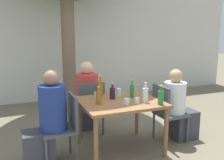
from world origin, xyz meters
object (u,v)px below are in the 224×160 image
at_px(amber_bottle_5, 99,97).
at_px(patio_chair_1, 166,110).
at_px(drinking_glass_1, 137,101).
at_px(patio_chair_0, 65,124).
at_px(drinking_glass_0, 132,89).
at_px(dining_table_front, 120,107).
at_px(drinking_glass_2, 97,96).
at_px(green_bottle_3, 132,90).
at_px(person_seated_0, 47,123).
at_px(drinking_glass_4, 119,92).
at_px(person_seated_1, 179,108).
at_px(person_seated_2, 86,99).
at_px(wine_bottle_2, 112,93).
at_px(water_bottle_0, 145,95).
at_px(green_bottle_4, 161,97).
at_px(patio_chair_2, 90,105).
at_px(amber_bottle_1, 100,88).
at_px(drinking_glass_3, 127,102).

bearing_deg(amber_bottle_5, patio_chair_1, 2.35).
bearing_deg(drinking_glass_1, amber_bottle_5, 160.63).
relative_size(patio_chair_0, patio_chair_1, 1.00).
distance_m(amber_bottle_5, drinking_glass_0, 0.83).
distance_m(dining_table_front, drinking_glass_2, 0.38).
relative_size(patio_chair_1, green_bottle_3, 3.36).
bearing_deg(person_seated_0, drinking_glass_4, 101.90).
xyz_separation_m(dining_table_front, person_seated_1, (1.04, -0.00, -0.15)).
bearing_deg(person_seated_2, amber_bottle_5, 83.71).
bearing_deg(wine_bottle_2, person_seated_1, -6.83).
bearing_deg(person_seated_0, wine_bottle_2, 97.76).
relative_size(person_seated_2, drinking_glass_0, 10.26).
relative_size(dining_table_front, water_bottle_0, 4.00).
bearing_deg(green_bottle_4, drinking_glass_1, 149.68).
bearing_deg(amber_bottle_5, drinking_glass_4, 33.55).
height_order(patio_chair_2, green_bottle_3, green_bottle_3).
height_order(patio_chair_1, wine_bottle_2, wine_bottle_2).
height_order(water_bottle_0, amber_bottle_5, water_bottle_0).
height_order(dining_table_front, patio_chair_1, patio_chair_1).
height_order(amber_bottle_1, green_bottle_4, amber_bottle_1).
bearing_deg(dining_table_front, green_bottle_4, -41.39).
xyz_separation_m(drinking_glass_0, drinking_glass_1, (-0.22, -0.59, -0.02)).
xyz_separation_m(amber_bottle_5, drinking_glass_2, (0.06, 0.26, -0.04)).
bearing_deg(drinking_glass_3, person_seated_0, 168.66).
xyz_separation_m(dining_table_front, drinking_glass_0, (0.38, 0.37, 0.15)).
relative_size(dining_table_front, drinking_glass_3, 13.66).
xyz_separation_m(person_seated_0, amber_bottle_1, (0.86, 0.34, 0.32)).
height_order(person_seated_1, person_seated_2, person_seated_2).
bearing_deg(patio_chair_2, amber_bottle_1, 97.73).
distance_m(patio_chair_1, person_seated_0, 1.83).
distance_m(patio_chair_1, amber_bottle_5, 1.18).
bearing_deg(dining_table_front, drinking_glass_1, -54.55).
bearing_deg(drinking_glass_1, drinking_glass_3, 175.45).
bearing_deg(green_bottle_4, green_bottle_3, 110.51).
height_order(patio_chair_0, amber_bottle_1, amber_bottle_1).
bearing_deg(patio_chair_0, drinking_glass_2, 111.97).
bearing_deg(wine_bottle_2, dining_table_front, -64.85).
bearing_deg(drinking_glass_2, amber_bottle_1, 50.37).
xyz_separation_m(patio_chair_1, drinking_glass_2, (-1.08, 0.21, 0.29)).
relative_size(dining_table_front, green_bottle_4, 4.26).
distance_m(person_seated_1, water_bottle_0, 0.85).
xyz_separation_m(green_bottle_3, green_bottle_4, (0.18, -0.49, -0.00)).
bearing_deg(amber_bottle_1, green_bottle_4, -49.70).
distance_m(patio_chair_0, water_bottle_0, 1.17).
distance_m(amber_bottle_1, amber_bottle_5, 0.42).
relative_size(green_bottle_3, drinking_glass_0, 2.25).
xyz_separation_m(patio_chair_0, drinking_glass_2, (0.52, 0.21, 0.29)).
height_order(patio_chair_1, water_bottle_0, water_bottle_0).
bearing_deg(person_seated_0, drinking_glass_2, 105.64).
xyz_separation_m(amber_bottle_5, drinking_glass_1, (0.49, -0.17, -0.05)).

